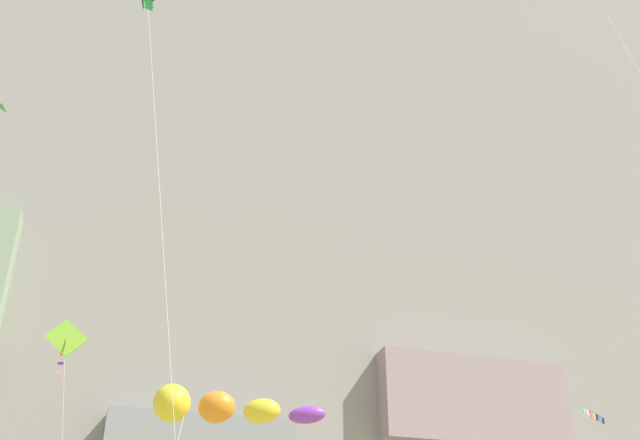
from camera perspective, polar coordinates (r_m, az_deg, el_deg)
The scene contains 5 objects.
cliff_face at distance 82.90m, azimuth -9.45°, elevation -1.32°, with size 180.00×33.77×80.61m.
kite_banner_low_right at distance 50.97m, azimuth 20.18°, elevation -14.67°, with size 3.04×3.23×14.57m.
kite_diamond_low_left at distance 36.86m, azimuth -18.50°, elevation -8.81°, with size 2.84×4.00×15.24m.
kite_delta_mid_right at distance 24.67m, azimuth -13.45°, elevation 15.27°, with size 3.82×3.39×19.62m.
kite_windsock_near_cliff at distance 20.22m, azimuth -8.03°, elevation -13.69°, with size 5.06×6.15×7.89m.
Camera 1 is at (-8.17, -4.21, 1.92)m, focal length 42.74 mm.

